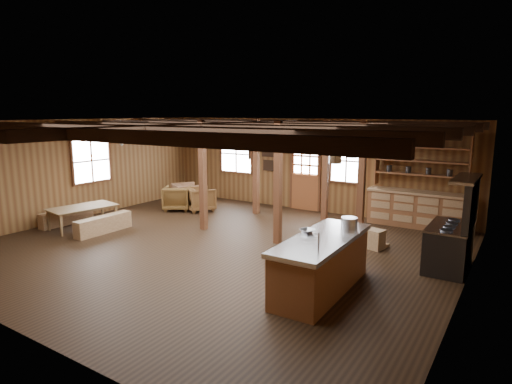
# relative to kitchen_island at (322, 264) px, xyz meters

# --- Properties ---
(room) EXTENTS (10.04, 9.04, 2.84)m
(room) POSITION_rel_kitchen_island_xyz_m (-2.97, 0.93, 0.92)
(room) COLOR black
(room) RESTS_ON ground
(ceiling_joists) EXTENTS (9.80, 8.82, 0.18)m
(ceiling_joists) POSITION_rel_kitchen_island_xyz_m (-2.97, 1.11, 2.20)
(ceiling_joists) COLOR black
(ceiling_joists) RESTS_ON ceiling
(timber_posts) EXTENTS (3.95, 2.35, 2.80)m
(timber_posts) POSITION_rel_kitchen_island_xyz_m (-2.45, 3.01, 0.92)
(timber_posts) COLOR #4B2415
(timber_posts) RESTS_ON floor
(back_door) EXTENTS (1.02, 0.08, 2.15)m
(back_door) POSITION_rel_kitchen_island_xyz_m (-2.97, 5.38, 0.40)
(back_door) COLOR brown
(back_door) RESTS_ON floor
(window_back_left) EXTENTS (1.32, 0.06, 1.32)m
(window_back_left) POSITION_rel_kitchen_island_xyz_m (-5.57, 5.39, 1.12)
(window_back_left) COLOR white
(window_back_left) RESTS_ON wall_back
(window_back_right) EXTENTS (1.02, 0.06, 1.32)m
(window_back_right) POSITION_rel_kitchen_island_xyz_m (-1.67, 5.39, 1.12)
(window_back_right) COLOR white
(window_back_right) RESTS_ON wall_back
(window_left) EXTENTS (0.14, 1.24, 1.32)m
(window_left) POSITION_rel_kitchen_island_xyz_m (-7.93, 1.43, 1.12)
(window_left) COLOR white
(window_left) RESTS_ON wall_back
(notice_boards) EXTENTS (1.08, 0.03, 0.90)m
(notice_boards) POSITION_rel_kitchen_island_xyz_m (-4.46, 5.39, 1.16)
(notice_boards) COLOR silver
(notice_boards) RESTS_ON wall_back
(back_counter) EXTENTS (2.55, 0.60, 2.45)m
(back_counter) POSITION_rel_kitchen_island_xyz_m (0.43, 5.14, 0.12)
(back_counter) COLOR brown
(back_counter) RESTS_ON floor
(pendant_lamps) EXTENTS (1.86, 2.36, 0.66)m
(pendant_lamps) POSITION_rel_kitchen_island_xyz_m (-5.22, 1.93, 1.77)
(pendant_lamps) COLOR #323235
(pendant_lamps) RESTS_ON ceiling
(pot_rack) EXTENTS (0.36, 3.00, 0.39)m
(pot_rack) POSITION_rel_kitchen_island_xyz_m (0.28, 1.25, 1.84)
(pot_rack) COLOR #323235
(pot_rack) RESTS_ON ceiling
(kitchen_island) EXTENTS (0.92, 2.52, 1.20)m
(kitchen_island) POSITION_rel_kitchen_island_xyz_m (0.00, 0.00, 0.00)
(kitchen_island) COLOR brown
(kitchen_island) RESTS_ON floor
(step_stool) EXTENTS (0.56, 0.45, 0.44)m
(step_stool) POSITION_rel_kitchen_island_xyz_m (0.03, 2.73, -0.26)
(step_stool) COLOR brown
(step_stool) RESTS_ON floor
(commercial_range) EXTENTS (0.78, 1.46, 1.81)m
(commercial_range) POSITION_rel_kitchen_island_xyz_m (1.69, 2.30, 0.12)
(commercial_range) COLOR #323235
(commercial_range) RESTS_ON floor
(dining_table) EXTENTS (1.18, 1.76, 0.57)m
(dining_table) POSITION_rel_kitchen_island_xyz_m (-6.87, 0.31, -0.19)
(dining_table) COLOR olive
(dining_table) RESTS_ON floor
(bench_wall) EXTENTS (0.28, 1.48, 0.41)m
(bench_wall) POSITION_rel_kitchen_island_xyz_m (-7.62, 0.31, -0.27)
(bench_wall) COLOR brown
(bench_wall) RESTS_ON floor
(bench_aisle) EXTENTS (0.29, 1.55, 0.43)m
(bench_aisle) POSITION_rel_kitchen_island_xyz_m (-6.08, 0.31, -0.26)
(bench_aisle) COLOR brown
(bench_aisle) RESTS_ON floor
(armchair_a) EXTENTS (1.10, 1.11, 0.74)m
(armchair_a) POSITION_rel_kitchen_island_xyz_m (-6.28, 3.22, -0.11)
(armchair_a) COLOR brown
(armchair_a) RESTS_ON floor
(armchair_b) EXTENTS (1.08, 1.09, 0.73)m
(armchair_b) POSITION_rel_kitchen_island_xyz_m (-5.60, 3.51, -0.11)
(armchair_b) COLOR brown
(armchair_b) RESTS_ON floor
(armchair_c) EXTENTS (1.09, 1.10, 0.74)m
(armchair_c) POSITION_rel_kitchen_island_xyz_m (-6.44, 3.83, -0.11)
(armchair_c) COLOR brown
(armchair_c) RESTS_ON floor
(counter_pot) EXTENTS (0.30, 0.30, 0.18)m
(counter_pot) POSITION_rel_kitchen_island_xyz_m (0.14, 0.86, 0.55)
(counter_pot) COLOR silver
(counter_pot) RESTS_ON kitchen_island
(bowl) EXTENTS (0.31, 0.31, 0.06)m
(bowl) POSITION_rel_kitchen_island_xyz_m (-0.34, 0.13, 0.49)
(bowl) COLOR silver
(bowl) RESTS_ON kitchen_island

